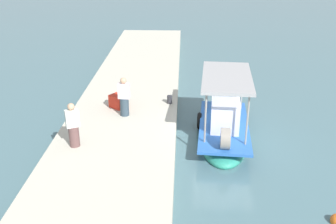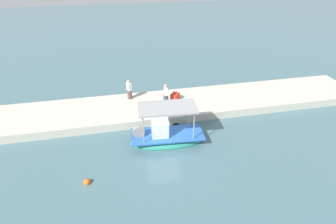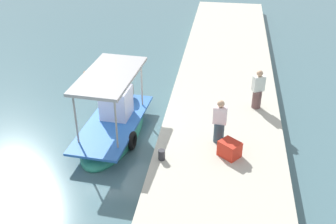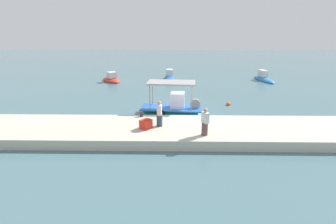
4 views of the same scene
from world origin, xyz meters
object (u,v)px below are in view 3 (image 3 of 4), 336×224
at_px(main_fishing_boat, 114,124).
at_px(marker_buoy, 87,75).
at_px(cargo_crate, 230,149).
at_px(fisherman_by_crate, 219,123).
at_px(fisherman_near_bollard, 258,91).
at_px(mooring_bollard, 162,155).

relative_size(main_fishing_boat, marker_buoy, 12.74).
bearing_deg(cargo_crate, fisherman_by_crate, 25.83).
relative_size(fisherman_by_crate, cargo_crate, 2.46).
xyz_separation_m(main_fishing_boat, marker_buoy, (5.15, 2.90, -0.39)).
bearing_deg(cargo_crate, fisherman_near_bollard, -15.99).
xyz_separation_m(cargo_crate, marker_buoy, (6.86, 7.51, -0.85)).
distance_m(main_fishing_boat, marker_buoy, 5.92).
xyz_separation_m(fisherman_near_bollard, marker_buoy, (3.20, 8.56, -1.33)).
relative_size(fisherman_by_crate, mooring_bollard, 4.57).
height_order(main_fishing_boat, cargo_crate, main_fishing_boat).
bearing_deg(main_fishing_boat, fisherman_near_bollard, -70.95).
height_order(mooring_bollard, marker_buoy, mooring_bollard).
xyz_separation_m(mooring_bollard, marker_buoy, (7.40, 5.21, -0.75)).
distance_m(main_fishing_boat, fisherman_by_crate, 4.39).
bearing_deg(mooring_bollard, main_fishing_boat, 45.79).
height_order(fisherman_near_bollard, mooring_bollard, fisherman_near_bollard).
bearing_deg(fisherman_by_crate, cargo_crate, -154.17).
height_order(main_fishing_boat, fisherman_by_crate, main_fishing_boat).
relative_size(main_fishing_boat, cargo_crate, 7.51).
xyz_separation_m(fisherman_by_crate, mooring_bollard, (-1.41, 1.89, -0.59)).
xyz_separation_m(fisherman_by_crate, cargo_crate, (-0.86, -0.42, -0.49)).
bearing_deg(fisherman_near_bollard, fisherman_by_crate, 152.39).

